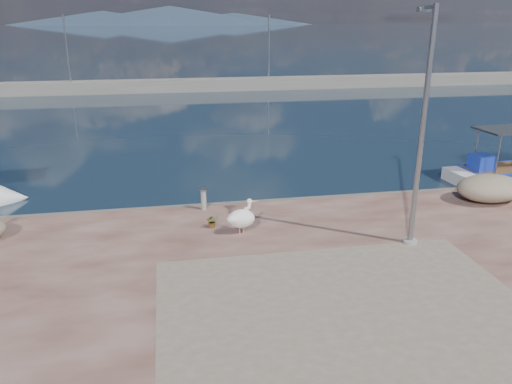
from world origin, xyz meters
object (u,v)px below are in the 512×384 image
object	(u,v)px
pelican	(242,218)
lamp_post	(421,139)
boat_right	(505,175)
bollard_near	(204,198)

from	to	relation	value
pelican	lamp_post	world-z (taller)	lamp_post
boat_right	pelican	world-z (taller)	boat_right
pelican	bollard_near	size ratio (longest dim) A/B	1.51
boat_right	lamp_post	bearing A→B (deg)	-145.21
lamp_post	bollard_near	distance (m)	7.83
boat_right	bollard_near	size ratio (longest dim) A/B	7.65
lamp_post	bollard_near	bearing A→B (deg)	146.59
boat_right	pelican	distance (m)	14.17
boat_right	pelican	bearing A→B (deg)	-163.57
boat_right	bollard_near	xyz separation A→B (m)	(-14.26, -2.65, 0.70)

